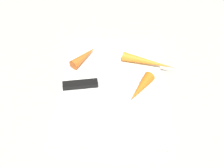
{
  "coord_description": "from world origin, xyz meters",
  "views": [
    {
      "loc": [
        -0.44,
        -0.02,
        0.52
      ],
      "look_at": [
        0.0,
        0.0,
        0.01
      ],
      "focal_mm": 41.53,
      "sensor_mm": 36.0,
      "label": 1
    }
  ],
  "objects_px": {
    "carrot_medium": "(141,88)",
    "carrot_shortest": "(84,56)",
    "knife": "(86,84)",
    "cutting_board": "(112,85)",
    "carrot_longest": "(148,62)"
  },
  "relations": [
    {
      "from": "cutting_board",
      "to": "carrot_shortest",
      "type": "bearing_deg",
      "value": 42.87
    },
    {
      "from": "knife",
      "to": "cutting_board",
      "type": "bearing_deg",
      "value": -2.79
    },
    {
      "from": "knife",
      "to": "carrot_medium",
      "type": "bearing_deg",
      "value": -14.97
    },
    {
      "from": "cutting_board",
      "to": "carrot_longest",
      "type": "xyz_separation_m",
      "value": [
        0.07,
        -0.1,
        0.02
      ]
    },
    {
      "from": "carrot_shortest",
      "to": "cutting_board",
      "type": "bearing_deg",
      "value": -100.93
    },
    {
      "from": "knife",
      "to": "carrot_medium",
      "type": "relative_size",
      "value": 2.15
    },
    {
      "from": "cutting_board",
      "to": "carrot_medium",
      "type": "bearing_deg",
      "value": -106.47
    },
    {
      "from": "knife",
      "to": "carrot_longest",
      "type": "relative_size",
      "value": 1.4
    },
    {
      "from": "carrot_medium",
      "to": "carrot_shortest",
      "type": "relative_size",
      "value": 1.02
    },
    {
      "from": "carrot_longest",
      "to": "cutting_board",
      "type": "bearing_deg",
      "value": -126.7
    },
    {
      "from": "carrot_medium",
      "to": "carrot_shortest",
      "type": "distance_m",
      "value": 0.19
    },
    {
      "from": "knife",
      "to": "carrot_shortest",
      "type": "bearing_deg",
      "value": 88.22
    },
    {
      "from": "knife",
      "to": "carrot_longest",
      "type": "height_order",
      "value": "carrot_longest"
    },
    {
      "from": "knife",
      "to": "carrot_medium",
      "type": "xyz_separation_m",
      "value": [
        -0.01,
        -0.14,
        0.01
      ]
    },
    {
      "from": "cutting_board",
      "to": "carrot_shortest",
      "type": "relative_size",
      "value": 3.92
    }
  ]
}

